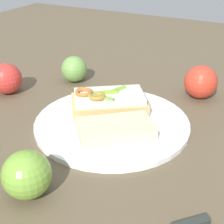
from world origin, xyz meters
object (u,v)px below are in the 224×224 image
Objects in this scene: sandwich at (108,101)px; apple_3 at (27,175)px; apple_4 at (6,79)px; plate at (112,123)px; apple_2 at (74,69)px; apple_0 at (201,82)px; bread_slice_side at (115,129)px.

sandwich is 2.47× the size of apple_3.
apple_4 is (-0.28, 0.26, 0.00)m from apple_3.
plate is 0.25m from apple_2.
apple_3 reaches higher than apple_2.
apple_2 is 0.91× the size of apple_4.
apple_0 is at bearing 24.64° from apple_4.
plate is 4.28× the size of apple_3.
plate is at bearing -120.06° from apple_0.
plate is 4.63× the size of apple_2.
apple_2 is (-0.32, -0.06, -0.01)m from apple_0.
sandwich is at bearing 86.13° from bread_slice_side.
apple_3 is at bearing -121.85° from sandwich.
plate is 2.23× the size of bread_slice_side.
apple_3 is at bearing -93.95° from plate.
bread_slice_side is (0.06, -0.08, -0.01)m from sandwich.
apple_3 is at bearing -107.24° from apple_0.
plate is 0.25m from apple_0.
apple_0 reaches higher than sandwich.
bread_slice_side is (0.03, -0.04, 0.02)m from plate.
sandwich is 0.20m from apple_2.
sandwich is at bearing -35.64° from apple_2.
sandwich is 0.23m from apple_0.
bread_slice_side is at bearing -55.30° from plate.
apple_0 reaches higher than apple_4.
apple_4 is at bearing 149.50° from sandwich.
apple_0 is at bearing 13.75° from sandwich.
bread_slice_side is at bearing -110.44° from apple_0.
apple_2 is 0.17m from apple_4.
apple_4 is (-0.30, 0.02, 0.03)m from plate.
apple_0 is 0.47m from apple_4.
apple_0 is 0.32m from apple_2.
apple_4 reaches higher than apple_3.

